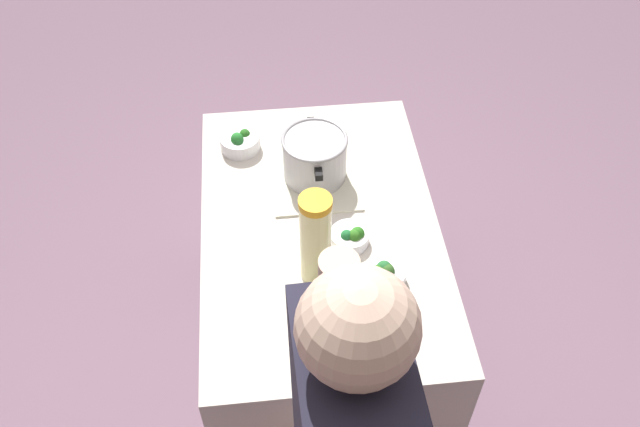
{
  "coord_description": "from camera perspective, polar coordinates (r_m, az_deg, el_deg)",
  "views": [
    {
      "loc": [
        1.42,
        -0.15,
        2.51
      ],
      "look_at": [
        0.0,
        0.0,
        0.94
      ],
      "focal_mm": 38.24,
      "sensor_mm": 36.0,
      "label": 1
    }
  ],
  "objects": [
    {
      "name": "broccoli_bowl_front",
      "position": [
        2.1,
        2.59,
        -1.96
      ],
      "size": [
        0.12,
        0.12,
        0.07
      ],
      "color": "silver",
      "rests_on": "counter_slab"
    },
    {
      "name": "cooking_pot",
      "position": [
        2.25,
        -0.44,
        4.8
      ],
      "size": [
        0.29,
        0.22,
        0.16
      ],
      "color": "#B7B7BC",
      "rests_on": "dish_cloth"
    },
    {
      "name": "broccoli_bowl_back",
      "position": [
        2.01,
        5.44,
        -5.03
      ],
      "size": [
        0.12,
        0.12,
        0.08
      ],
      "color": "silver",
      "rests_on": "counter_slab"
    },
    {
      "name": "counter_slab",
      "position": [
        2.52,
        -0.0,
        -7.61
      ],
      "size": [
        1.18,
        0.75,
        0.89
      ],
      "primitive_type": "cube",
      "color": "beige",
      "rests_on": "ground_plane"
    },
    {
      "name": "lemonade_pitcher",
      "position": [
        1.91,
        -0.37,
        -2.15
      ],
      "size": [
        0.09,
        0.09,
        0.32
      ],
      "color": "#F4F09B",
      "rests_on": "counter_slab"
    },
    {
      "name": "ground_plane",
      "position": [
        2.89,
        -0.0,
        -12.64
      ],
      "size": [
        8.0,
        8.0,
        0.0
      ],
      "primitive_type": "plane",
      "color": "slate"
    },
    {
      "name": "dish_cloth",
      "position": [
        2.31,
        -0.43,
        3.18
      ],
      "size": [
        0.35,
        0.29,
        0.01
      ],
      "primitive_type": "cube",
      "color": "beige",
      "rests_on": "counter_slab"
    },
    {
      "name": "broccoli_bowl_center",
      "position": [
        2.41,
        -6.71,
        6.0
      ],
      "size": [
        0.14,
        0.14,
        0.08
      ],
      "color": "silver",
      "rests_on": "counter_slab"
    }
  ]
}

